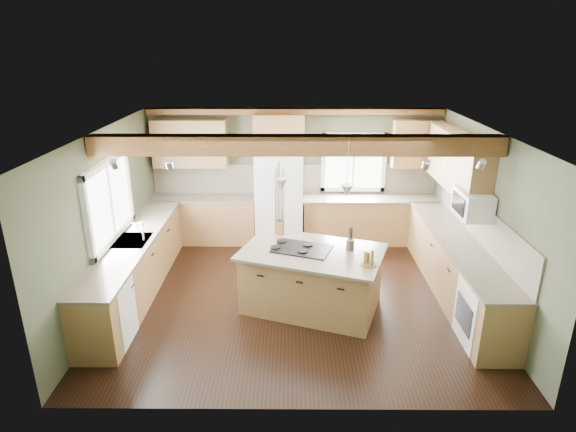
{
  "coord_description": "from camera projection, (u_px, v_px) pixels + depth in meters",
  "views": [
    {
      "loc": [
        -0.07,
        -6.7,
        3.79
      ],
      "look_at": [
        -0.12,
        0.3,
        1.23
      ],
      "focal_mm": 30.0,
      "sensor_mm": 36.0,
      "label": 1
    }
  ],
  "objects": [
    {
      "name": "base_cab_right",
      "position": [
        456.0,
        269.0,
        7.48
      ],
      "size": [
        0.6,
        3.7,
        0.88
      ],
      "primitive_type": "cube",
      "color": "brown",
      "rests_on": "floor"
    },
    {
      "name": "dishwasher",
      "position": [
        106.0,
        313.0,
        6.29
      ],
      "size": [
        0.6,
        0.6,
        0.84
      ],
      "primitive_type": "cube",
      "color": "white",
      "rests_on": "floor"
    },
    {
      "name": "knife_block",
      "position": [
        280.0,
        228.0,
        7.54
      ],
      "size": [
        0.15,
        0.13,
        0.2
      ],
      "primitive_type": "cube",
      "rotation": [
        0.0,
        0.0,
        -0.4
      ],
      "color": "brown",
      "rests_on": "island_top"
    },
    {
      "name": "pendant_right",
      "position": [
        347.0,
        191.0,
        6.49
      ],
      "size": [
        0.18,
        0.18,
        0.16
      ],
      "primitive_type": "cone",
      "rotation": [
        3.14,
        0.0,
        0.0
      ],
      "color": "#B2B2B7",
      "rests_on": "ceiling"
    },
    {
      "name": "counter_left",
      "position": [
        132.0,
        241.0,
        7.35
      ],
      "size": [
        0.64,
        3.74,
        0.04
      ],
      "primitive_type": "cube",
      "color": "brown",
      "rests_on": "base_cab_left"
    },
    {
      "name": "refrigerator",
      "position": [
        279.0,
        199.0,
        9.28
      ],
      "size": [
        0.9,
        0.74,
        1.8
      ],
      "primitive_type": "cube",
      "color": "white",
      "rests_on": "floor"
    },
    {
      "name": "microwave",
      "position": [
        473.0,
        204.0,
        7.0
      ],
      "size": [
        0.4,
        0.7,
        0.38
      ],
      "primitive_type": "cube",
      "color": "white",
      "rests_on": "wall_right"
    },
    {
      "name": "window_back",
      "position": [
        353.0,
        162.0,
        9.39
      ],
      "size": [
        1.1,
        0.04,
        1.0
      ],
      "primitive_type": "cube",
      "color": "white",
      "rests_on": "wall_back"
    },
    {
      "name": "counter_right",
      "position": [
        459.0,
        242.0,
        7.32
      ],
      "size": [
        0.64,
        3.74,
        0.04
      ],
      "primitive_type": "cube",
      "color": "brown",
      "rests_on": "base_cab_right"
    },
    {
      "name": "counter_back_left",
      "position": [
        203.0,
        198.0,
        9.36
      ],
      "size": [
        2.06,
        0.64,
        0.04
      ],
      "primitive_type": "cube",
      "color": "brown",
      "rests_on": "base_cab_back_left"
    },
    {
      "name": "island",
      "position": [
        312.0,
        280.0,
        7.13
      ],
      "size": [
        2.16,
        1.7,
        0.88
      ],
      "primitive_type": "cube",
      "rotation": [
        0.0,
        0.0,
        -0.33
      ],
      "color": "olive",
      "rests_on": "floor"
    },
    {
      "name": "upper_cab_back_left",
      "position": [
        190.0,
        143.0,
        9.12
      ],
      "size": [
        1.4,
        0.35,
        0.9
      ],
      "primitive_type": "cube",
      "color": "brown",
      "rests_on": "wall_back"
    },
    {
      "name": "ceiling",
      "position": [
        296.0,
        131.0,
        6.7
      ],
      "size": [
        5.6,
        5.6,
        0.0
      ],
      "primitive_type": "plane",
      "rotation": [
        3.14,
        0.0,
        0.0
      ],
      "color": "silver",
      "rests_on": "wall_back"
    },
    {
      "name": "base_cab_back_right",
      "position": [
        370.0,
        220.0,
        9.5
      ],
      "size": [
        2.62,
        0.6,
        0.88
      ],
      "primitive_type": "cube",
      "color": "brown",
      "rests_on": "floor"
    },
    {
      "name": "utensil_crock",
      "position": [
        350.0,
        245.0,
        6.97
      ],
      "size": [
        0.13,
        0.13,
        0.16
      ],
      "primitive_type": "cylinder",
      "rotation": [
        0.0,
        0.0,
        -0.15
      ],
      "color": "#37322C",
      "rests_on": "island_top"
    },
    {
      "name": "upper_cab_over_fridge",
      "position": [
        279.0,
        133.0,
        9.04
      ],
      "size": [
        0.96,
        0.35,
        0.7
      ],
      "primitive_type": "cube",
      "color": "brown",
      "rests_on": "wall_back"
    },
    {
      "name": "backsplash_back",
      "position": [
        295.0,
        179.0,
        9.52
      ],
      "size": [
        5.58,
        0.03,
        0.58
      ],
      "primitive_type": "cube",
      "color": "brown",
      "rests_on": "wall_back"
    },
    {
      "name": "window_left",
      "position": [
        108.0,
        201.0,
        7.13
      ],
      "size": [
        0.04,
        1.6,
        1.05
      ],
      "primitive_type": "cube",
      "color": "white",
      "rests_on": "wall_left"
    },
    {
      "name": "base_cab_left",
      "position": [
        135.0,
        268.0,
        7.51
      ],
      "size": [
        0.6,
        3.7,
        0.88
      ],
      "primitive_type": "cube",
      "color": "brown",
      "rests_on": "floor"
    },
    {
      "name": "ceiling_beam",
      "position": [
        296.0,
        145.0,
        6.44
      ],
      "size": [
        5.55,
        0.26,
        0.26
      ],
      "primitive_type": "cube",
      "color": "#4C2F15",
      "rests_on": "ceiling"
    },
    {
      "name": "wall_right",
      "position": [
        484.0,
        219.0,
        7.13
      ],
      "size": [
        0.0,
        5.0,
        5.0
      ],
      "primitive_type": "plane",
      "rotation": [
        1.57,
        0.0,
        -1.57
      ],
      "color": "#414934",
      "rests_on": "ground"
    },
    {
      "name": "wall_left",
      "position": [
        108.0,
        218.0,
        7.17
      ],
      "size": [
        0.0,
        5.0,
        5.0
      ],
      "primitive_type": "plane",
      "rotation": [
        1.57,
        0.0,
        1.57
      ],
      "color": "#414934",
      "rests_on": "ground"
    },
    {
      "name": "cooktop",
      "position": [
        302.0,
        249.0,
        7.01
      ],
      "size": [
        0.95,
        0.78,
        0.02
      ],
      "primitive_type": "cube",
      "rotation": [
        0.0,
        0.0,
        -0.33
      ],
      "color": "black",
      "rests_on": "island_top"
    },
    {
      "name": "soffit_trim",
      "position": [
        295.0,
        111.0,
        8.98
      ],
      "size": [
        5.55,
        0.2,
        0.1
      ],
      "primitive_type": "cube",
      "color": "#4C2F15",
      "rests_on": "ceiling"
    },
    {
      "name": "base_cab_back_left",
      "position": [
        204.0,
        220.0,
        9.52
      ],
      "size": [
        2.02,
        0.6,
        0.88
      ],
      "primitive_type": "cube",
      "color": "brown",
      "rests_on": "floor"
    },
    {
      "name": "island_top",
      "position": [
        312.0,
        252.0,
        6.98
      ],
      "size": [
        2.32,
        1.86,
        0.04
      ],
      "primitive_type": "cube",
      "rotation": [
        0.0,
        0.0,
        -0.33
      ],
      "color": "brown",
      "rests_on": "island"
    },
    {
      "name": "sink",
      "position": [
        132.0,
        241.0,
        7.35
      ],
      "size": [
        0.5,
        0.65,
        0.03
      ],
      "primitive_type": "cube",
      "color": "#262628",
      "rests_on": "counter_left"
    },
    {
      "name": "faucet",
      "position": [
        143.0,
        232.0,
        7.3
      ],
      "size": [
        0.02,
        0.02,
        0.28
      ],
      "primitive_type": "cylinder",
      "color": "#B2B2B7",
      "rests_on": "sink"
    },
    {
      "name": "upper_cab_right",
      "position": [
        458.0,
        161.0,
        7.76
      ],
      "size": [
        0.35,
        2.2,
        0.9
      ],
      "primitive_type": "cube",
      "color": "brown",
      "rests_on": "wall_right"
    },
    {
      "name": "upper_cab_back_corner",
      "position": [
        416.0,
        144.0,
        9.1
      ],
      "size": [
        0.9,
        0.35,
        0.9
      ],
      "primitive_type": "cube",
      "color": "brown",
      "rests_on": "wall_back"
    },
    {
      "name": "backsplash_right",
      "position": [
        481.0,
        223.0,
        7.21
      ],
      "size": [
        0.03,
        3.7,
        0.58
      ],
      "primitive_type": "cube",
      "color": "brown",
      "rests_on": "wall_right"
    },
    {
      "name": "floor",
      "position": [
        295.0,
        295.0,
        7.6
      ],
      "size": [
        5.6,
        5.6,
        0.0
      ],
      "primitive_type": "plane",
      "color": "black",
      "rests_on": "ground"
    },
    {
      "name": "wall_back",
      "position": [
        295.0,
        174.0,
        9.5
      ],
      "size": [
        5.6,
        0.0,
        5.6
      ],
      "primitive_type": "plane",
      "rotation": [
        1.57,
        0.0,
        0.0
      ],
      "color": "#414934",
      "rests_on": "ground"
    },
    {
      "name": "bottle_tray",
      "position": [
        369.0,
        258.0,
        6.5
      ],
      "size": [
        0.3,
        0.3,
        0.21
      ],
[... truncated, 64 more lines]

